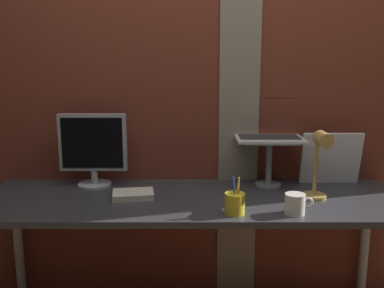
% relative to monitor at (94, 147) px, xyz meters
% --- Properties ---
extents(brick_wall_back, '(3.53, 0.15, 2.62)m').
position_rel_monitor_xyz_m(brick_wall_back, '(0.66, 0.18, 0.37)').
color(brick_wall_back, brown).
rests_on(brick_wall_back, ground_plane).
extents(desk, '(2.11, 0.65, 0.73)m').
position_rel_monitor_xyz_m(desk, '(0.52, -0.20, -0.28)').
color(desk, '#333338').
rests_on(desk, ground_plane).
extents(monitor, '(0.36, 0.18, 0.39)m').
position_rel_monitor_xyz_m(monitor, '(0.00, 0.00, 0.00)').
color(monitor, '#ADB2B7').
rests_on(monitor, desk).
extents(laptop_stand, '(0.28, 0.22, 0.25)m').
position_rel_monitor_xyz_m(laptop_stand, '(0.94, 0.00, -0.05)').
color(laptop_stand, gray).
rests_on(laptop_stand, desk).
extents(laptop, '(0.36, 0.29, 0.23)m').
position_rel_monitor_xyz_m(laptop, '(0.94, 0.07, 0.09)').
color(laptop, silver).
rests_on(laptop, laptop_stand).
extents(whiteboard_panel, '(0.32, 0.07, 0.29)m').
position_rel_monitor_xyz_m(whiteboard_panel, '(1.28, 0.03, -0.07)').
color(whiteboard_panel, white).
rests_on(whiteboard_panel, desk).
extents(desk_lamp, '(0.12, 0.20, 0.34)m').
position_rel_monitor_xyz_m(desk_lamp, '(1.13, -0.26, -0.00)').
color(desk_lamp, tan).
rests_on(desk_lamp, desk).
extents(pen_cup, '(0.09, 0.09, 0.17)m').
position_rel_monitor_xyz_m(pen_cup, '(0.72, -0.43, -0.17)').
color(pen_cup, yellow).
rests_on(pen_cup, desk).
extents(coffee_mug, '(0.13, 0.09, 0.09)m').
position_rel_monitor_xyz_m(coffee_mug, '(0.98, -0.43, -0.17)').
color(coffee_mug, silver).
rests_on(coffee_mug, desk).
extents(paper_clutter_stack, '(0.22, 0.17, 0.03)m').
position_rel_monitor_xyz_m(paper_clutter_stack, '(0.24, -0.20, -0.20)').
color(paper_clutter_stack, silver).
rests_on(paper_clutter_stack, desk).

